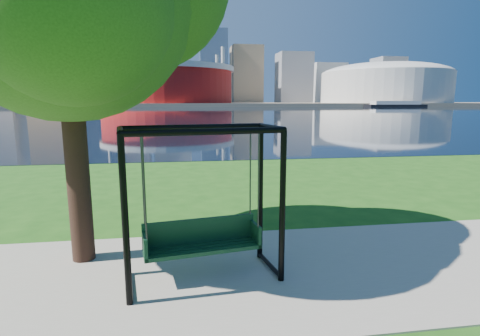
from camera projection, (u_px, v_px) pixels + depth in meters
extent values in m
plane|color=#1E5114|center=(225.00, 262.00, 6.94)|extent=(900.00, 900.00, 0.00)
cube|color=#9E937F|center=(228.00, 274.00, 6.45)|extent=(120.00, 4.00, 0.03)
cube|color=black|center=(185.00, 112.00, 106.23)|extent=(900.00, 180.00, 0.02)
cube|color=#937F60|center=(184.00, 104.00, 304.63)|extent=(900.00, 228.00, 2.00)
cylinder|color=maroon|center=(167.00, 85.00, 231.94)|extent=(80.00, 80.00, 22.00)
cylinder|color=silver|center=(166.00, 69.00, 230.27)|extent=(83.00, 83.00, 3.00)
cylinder|color=silver|center=(217.00, 79.00, 254.41)|extent=(2.00, 2.00, 32.00)
cylinder|color=silver|center=(117.00, 78.00, 244.71)|extent=(2.00, 2.00, 32.00)
cylinder|color=silver|center=(105.00, 74.00, 207.72)|extent=(2.00, 2.00, 32.00)
cylinder|color=silver|center=(223.00, 75.00, 217.42)|extent=(2.00, 2.00, 32.00)
cylinder|color=beige|center=(384.00, 88.00, 253.48)|extent=(84.00, 84.00, 20.00)
ellipsoid|color=beige|center=(385.00, 74.00, 251.90)|extent=(84.00, 84.00, 15.12)
cube|color=#998466|center=(45.00, 42.00, 276.17)|extent=(26.00, 26.00, 88.00)
cube|color=slate|center=(95.00, 44.00, 304.31)|extent=(30.00, 24.00, 95.00)
cube|color=gray|center=(130.00, 56.00, 291.28)|extent=(24.00, 24.00, 72.00)
cube|color=silver|center=(171.00, 56.00, 324.20)|extent=(32.00, 28.00, 80.00)
cube|color=slate|center=(213.00, 67.00, 306.95)|extent=(22.00, 22.00, 58.00)
cube|color=#998466|center=(246.00, 75.00, 326.85)|extent=(26.00, 26.00, 48.00)
cube|color=gray|center=(294.00, 78.00, 323.53)|extent=(28.00, 24.00, 42.00)
cube|color=silver|center=(327.00, 83.00, 354.29)|extent=(30.00, 26.00, 36.00)
cube|color=gray|center=(387.00, 80.00, 341.84)|extent=(24.00, 24.00, 40.00)
cube|color=#998466|center=(417.00, 86.00, 363.03)|extent=(26.00, 26.00, 32.00)
cylinder|color=black|center=(125.00, 223.00, 5.25)|extent=(0.11, 0.11, 2.52)
cylinder|color=black|center=(282.00, 209.00, 5.97)|extent=(0.11, 0.11, 2.52)
cylinder|color=black|center=(124.00, 205.00, 6.17)|extent=(0.11, 0.11, 2.52)
cylinder|color=black|center=(260.00, 194.00, 6.90)|extent=(0.11, 0.11, 2.52)
cylinder|color=black|center=(208.00, 132.00, 5.39)|extent=(2.39, 0.49, 0.10)
cylinder|color=black|center=(194.00, 127.00, 6.31)|extent=(2.39, 0.49, 0.10)
cylinder|color=black|center=(120.00, 131.00, 5.49)|extent=(0.26, 0.99, 0.10)
cylinder|color=black|center=(129.00, 285.00, 5.91)|extent=(0.24, 0.98, 0.08)
cylinder|color=black|center=(272.00, 128.00, 6.22)|extent=(0.26, 0.99, 0.10)
cylinder|color=black|center=(270.00, 265.00, 6.64)|extent=(0.24, 0.98, 0.08)
cube|color=black|center=(203.00, 248.00, 6.20)|extent=(1.97, 0.80, 0.07)
cube|color=black|center=(200.00, 230.00, 6.35)|extent=(1.90, 0.36, 0.42)
cube|color=black|center=(145.00, 246.00, 5.89)|extent=(0.13, 0.49, 0.37)
cube|color=black|center=(255.00, 233.00, 6.45)|extent=(0.13, 0.49, 0.37)
cylinder|color=#333338|center=(145.00, 189.00, 5.54)|extent=(0.03, 0.03, 1.59)
cylinder|color=#333338|center=(259.00, 181.00, 6.08)|extent=(0.03, 0.03, 1.59)
cylinder|color=#333338|center=(143.00, 183.00, 5.92)|extent=(0.03, 0.03, 1.59)
cylinder|color=#333338|center=(250.00, 176.00, 6.46)|extent=(0.03, 0.03, 1.59)
cylinder|color=black|center=(76.00, 153.00, 6.69)|extent=(0.41, 0.41, 4.06)
sphere|color=#2A5117|center=(71.00, 3.00, 5.35)|extent=(2.95, 2.95, 2.95)
cube|color=black|center=(395.00, 106.00, 205.86)|extent=(32.91, 8.94, 1.31)
cube|color=white|center=(395.00, 103.00, 205.57)|extent=(26.33, 7.26, 1.97)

